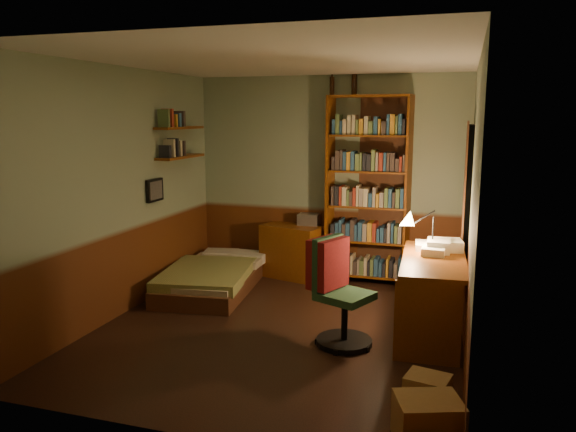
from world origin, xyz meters
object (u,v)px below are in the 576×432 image
(mini_stereo, at_px, (309,219))
(office_chair, at_px, (345,295))
(bed, at_px, (212,269))
(bookshelf, at_px, (368,191))
(dresser, at_px, (292,252))
(cardboard_box_a, at_px, (428,421))
(cardboard_box_b, at_px, (427,390))
(desk, at_px, (432,296))
(desk_lamp, at_px, (434,218))

(mini_stereo, xyz_separation_m, office_chair, (0.92, -2.09, -0.28))
(bed, xyz_separation_m, bookshelf, (1.73, 0.88, 0.92))
(dresser, xyz_separation_m, cardboard_box_a, (1.96, -3.37, -0.19))
(dresser, height_order, bookshelf, bookshelf)
(bookshelf, height_order, cardboard_box_a, bookshelf)
(cardboard_box_a, bearing_deg, bookshelf, 105.97)
(cardboard_box_a, bearing_deg, bed, 136.58)
(cardboard_box_a, height_order, cardboard_box_b, cardboard_box_a)
(mini_stereo, distance_m, cardboard_box_b, 3.50)
(mini_stereo, bearing_deg, desk, -45.44)
(bookshelf, bearing_deg, bed, -147.55)
(bed, relative_size, office_chair, 1.78)
(bookshelf, distance_m, cardboard_box_b, 3.27)
(dresser, height_order, desk, desk)
(desk_lamp, xyz_separation_m, cardboard_box_b, (0.09, -1.67, -0.99))
(cardboard_box_b, bearing_deg, bed, 142.55)
(desk_lamp, height_order, cardboard_box_a, desk_lamp)
(mini_stereo, distance_m, desk_lamp, 2.12)
(dresser, bearing_deg, office_chair, -45.01)
(bed, xyz_separation_m, cardboard_box_b, (2.69, -2.06, -0.15))
(mini_stereo, distance_m, bookshelf, 0.87)
(bed, relative_size, dresser, 2.21)
(bed, bearing_deg, cardboard_box_b, -43.83)
(bed, distance_m, desk, 2.72)
(bookshelf, xyz_separation_m, desk_lamp, (0.86, -1.27, -0.07))
(mini_stereo, bearing_deg, bed, -138.17)
(office_chair, bearing_deg, dresser, 142.81)
(mini_stereo, height_order, office_chair, office_chair)
(bookshelf, height_order, desk, bookshelf)
(desk_lamp, bearing_deg, dresser, 157.40)
(desk, xyz_separation_m, desk_lamp, (-0.03, 0.27, 0.72))
(desk, relative_size, cardboard_box_b, 4.61)
(mini_stereo, bearing_deg, cardboard_box_b, -61.87)
(cardboard_box_b, bearing_deg, dresser, 123.96)
(dresser, xyz_separation_m, office_chair, (1.11, -1.97, 0.14))
(cardboard_box_b, bearing_deg, cardboard_box_a, -86.17)
(bookshelf, relative_size, cardboard_box_b, 7.60)
(bed, height_order, desk, desk)
(desk, bearing_deg, bookshelf, 117.20)
(bed, height_order, office_chair, office_chair)
(bookshelf, height_order, desk_lamp, bookshelf)
(bookshelf, bearing_deg, cardboard_box_b, -66.50)
(mini_stereo, xyz_separation_m, bookshelf, (0.77, -0.04, 0.41))
(dresser, bearing_deg, mini_stereo, 48.23)
(desk, height_order, desk_lamp, desk_lamp)
(desk_lamp, bearing_deg, cardboard_box_a, -76.39)
(cardboard_box_a, bearing_deg, dresser, 120.13)
(desk, distance_m, cardboard_box_b, 1.42)
(cardboard_box_a, bearing_deg, office_chair, 121.01)
(mini_stereo, bearing_deg, desk_lamp, -40.69)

